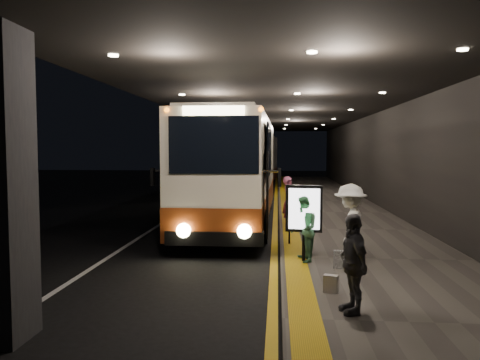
{
  "coord_description": "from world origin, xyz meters",
  "views": [
    {
      "loc": [
        2.42,
        -14.22,
        2.71
      ],
      "look_at": [
        1.19,
        1.13,
        1.7
      ],
      "focal_mm": 35.0,
      "sensor_mm": 36.0,
      "label": 1
    }
  ],
  "objects_px": {
    "passenger_boarding": "(289,201)",
    "passenger_waiting_grey": "(353,263)",
    "passenger_waiting_green": "(304,229)",
    "bag_polka": "(341,259)",
    "passenger_waiting_white": "(350,227)",
    "stanchion_post": "(289,225)",
    "bag_plain": "(331,284)",
    "coach_second": "(254,163)",
    "coach_main": "(236,174)",
    "info_sign": "(304,210)"
  },
  "relations": [
    {
      "from": "bag_polka",
      "to": "bag_plain",
      "type": "height_order",
      "value": "bag_polka"
    },
    {
      "from": "coach_second",
      "to": "bag_plain",
      "type": "height_order",
      "value": "coach_second"
    },
    {
      "from": "passenger_waiting_green",
      "to": "bag_polka",
      "type": "height_order",
      "value": "passenger_waiting_green"
    },
    {
      "from": "bag_polka",
      "to": "coach_second",
      "type": "bearing_deg",
      "value": 97.45
    },
    {
      "from": "coach_main",
      "to": "info_sign",
      "type": "height_order",
      "value": "coach_main"
    },
    {
      "from": "coach_second",
      "to": "passenger_waiting_grey",
      "type": "distance_m",
      "value": 25.82
    },
    {
      "from": "passenger_waiting_green",
      "to": "info_sign",
      "type": "xyz_separation_m",
      "value": [
        0.0,
        0.01,
        0.42
      ]
    },
    {
      "from": "bag_polka",
      "to": "info_sign",
      "type": "distance_m",
      "value": 1.37
    },
    {
      "from": "passenger_waiting_green",
      "to": "stanchion_post",
      "type": "bearing_deg",
      "value": -178.94
    },
    {
      "from": "passenger_waiting_grey",
      "to": "bag_plain",
      "type": "height_order",
      "value": "passenger_waiting_grey"
    },
    {
      "from": "passenger_waiting_grey",
      "to": "info_sign",
      "type": "bearing_deg",
      "value": 177.57
    },
    {
      "from": "passenger_waiting_grey",
      "to": "info_sign",
      "type": "xyz_separation_m",
      "value": [
        -0.58,
        3.32,
        0.4
      ]
    },
    {
      "from": "coach_main",
      "to": "bag_polka",
      "type": "height_order",
      "value": "coach_main"
    },
    {
      "from": "passenger_waiting_green",
      "to": "bag_polka",
      "type": "bearing_deg",
      "value": 47.28
    },
    {
      "from": "coach_second",
      "to": "bag_plain",
      "type": "distance_m",
      "value": 24.83
    },
    {
      "from": "bag_polka",
      "to": "bag_plain",
      "type": "bearing_deg",
      "value": -103.24
    },
    {
      "from": "passenger_waiting_green",
      "to": "passenger_waiting_grey",
      "type": "bearing_deg",
      "value": 3.1
    },
    {
      "from": "coach_main",
      "to": "passenger_waiting_grey",
      "type": "bearing_deg",
      "value": -73.6
    },
    {
      "from": "coach_second",
      "to": "bag_plain",
      "type": "bearing_deg",
      "value": -80.2
    },
    {
      "from": "coach_main",
      "to": "passenger_waiting_grey",
      "type": "height_order",
      "value": "coach_main"
    },
    {
      "from": "passenger_waiting_white",
      "to": "passenger_waiting_green",
      "type": "bearing_deg",
      "value": -111.22
    },
    {
      "from": "passenger_boarding",
      "to": "bag_polka",
      "type": "bearing_deg",
      "value": -163.92
    },
    {
      "from": "passenger_boarding",
      "to": "stanchion_post",
      "type": "relative_size",
      "value": 1.58
    },
    {
      "from": "passenger_waiting_green",
      "to": "passenger_waiting_white",
      "type": "height_order",
      "value": "passenger_waiting_white"
    },
    {
      "from": "coach_second",
      "to": "bag_plain",
      "type": "relative_size",
      "value": 37.37
    },
    {
      "from": "passenger_waiting_white",
      "to": "passenger_waiting_grey",
      "type": "distance_m",
      "value": 2.68
    },
    {
      "from": "info_sign",
      "to": "stanchion_post",
      "type": "height_order",
      "value": "info_sign"
    },
    {
      "from": "passenger_boarding",
      "to": "info_sign",
      "type": "xyz_separation_m",
      "value": [
        0.23,
        -4.93,
        0.35
      ]
    },
    {
      "from": "passenger_waiting_white",
      "to": "info_sign",
      "type": "relative_size",
      "value": 1.05
    },
    {
      "from": "passenger_waiting_white",
      "to": "passenger_waiting_grey",
      "type": "xyz_separation_m",
      "value": [
        -0.36,
        -2.65,
        -0.13
      ]
    },
    {
      "from": "passenger_waiting_grey",
      "to": "passenger_boarding",
      "type": "bearing_deg",
      "value": 173.27
    },
    {
      "from": "bag_plain",
      "to": "coach_second",
      "type": "bearing_deg",
      "value": 95.99
    },
    {
      "from": "coach_main",
      "to": "stanchion_post",
      "type": "distance_m",
      "value": 4.97
    },
    {
      "from": "passenger_waiting_grey",
      "to": "bag_plain",
      "type": "distance_m",
      "value": 1.2
    },
    {
      "from": "passenger_waiting_white",
      "to": "passenger_waiting_grey",
      "type": "bearing_deg",
      "value": 5.58
    },
    {
      "from": "passenger_waiting_green",
      "to": "bag_polka",
      "type": "distance_m",
      "value": 1.11
    },
    {
      "from": "passenger_boarding",
      "to": "passenger_waiting_green",
      "type": "relative_size",
      "value": 1.09
    },
    {
      "from": "info_sign",
      "to": "stanchion_post",
      "type": "bearing_deg",
      "value": 105.45
    },
    {
      "from": "coach_main",
      "to": "passenger_boarding",
      "type": "relative_size",
      "value": 7.29
    },
    {
      "from": "passenger_boarding",
      "to": "passenger_waiting_white",
      "type": "distance_m",
      "value": 5.72
    },
    {
      "from": "passenger_waiting_white",
      "to": "bag_plain",
      "type": "height_order",
      "value": "passenger_waiting_white"
    },
    {
      "from": "bag_polka",
      "to": "stanchion_post",
      "type": "bearing_deg",
      "value": 112.45
    },
    {
      "from": "passenger_waiting_grey",
      "to": "bag_plain",
      "type": "xyz_separation_m",
      "value": [
        -0.22,
        1.0,
        -0.63
      ]
    },
    {
      "from": "passenger_waiting_grey",
      "to": "bag_polka",
      "type": "height_order",
      "value": "passenger_waiting_grey"
    },
    {
      "from": "passenger_boarding",
      "to": "passenger_waiting_grey",
      "type": "relative_size",
      "value": 1.06
    },
    {
      "from": "coach_main",
      "to": "passenger_waiting_green",
      "type": "height_order",
      "value": "coach_main"
    },
    {
      "from": "coach_second",
      "to": "passenger_waiting_green",
      "type": "relative_size",
      "value": 7.78
    },
    {
      "from": "passenger_waiting_white",
      "to": "stanchion_post",
      "type": "distance_m",
      "value": 2.91
    },
    {
      "from": "info_sign",
      "to": "coach_main",
      "type": "bearing_deg",
      "value": 115.78
    },
    {
      "from": "coach_second",
      "to": "bag_polka",
      "type": "distance_m",
      "value": 23.15
    }
  ]
}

